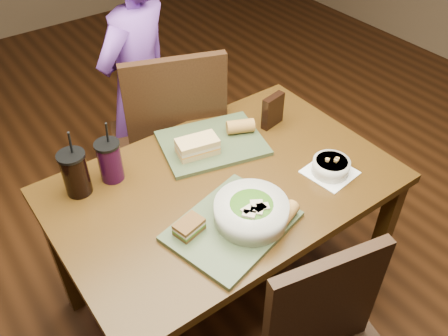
{
  "coord_description": "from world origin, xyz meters",
  "views": [
    {
      "loc": [
        -0.79,
        -1.09,
        1.99
      ],
      "look_at": [
        0.0,
        0.0,
        0.82
      ],
      "focal_mm": 38.0,
      "sensor_mm": 36.0,
      "label": 1
    }
  ],
  "objects": [
    {
      "name": "soup_bowl",
      "position": [
        0.37,
        -0.2,
        0.78
      ],
      "size": [
        0.2,
        0.2,
        0.07
      ],
      "color": "white",
      "rests_on": "dining_table"
    },
    {
      "name": "tray_far",
      "position": [
        0.1,
        0.22,
        0.76
      ],
      "size": [
        0.49,
        0.41,
        0.02
      ],
      "primitive_type": "cube",
      "rotation": [
        0.0,
        0.0,
        -0.25
      ],
      "color": "#38452A",
      "rests_on": "dining_table"
    },
    {
      "name": "chip_bag",
      "position": [
        0.4,
        0.18,
        0.82
      ],
      "size": [
        0.12,
        0.06,
        0.15
      ],
      "primitive_type": "cube",
      "rotation": [
        0.0,
        0.0,
        0.19
      ],
      "color": "black",
      "rests_on": "dining_table"
    },
    {
      "name": "sandwich_far",
      "position": [
        0.01,
        0.19,
        0.8
      ],
      "size": [
        0.18,
        0.12,
        0.07
      ],
      "color": "tan",
      "rests_on": "tray_far"
    },
    {
      "name": "cup_berry",
      "position": [
        -0.33,
        0.27,
        0.84
      ],
      "size": [
        0.1,
        0.1,
        0.26
      ],
      "color": "black",
      "rests_on": "dining_table"
    },
    {
      "name": "dining_table",
      "position": [
        0.0,
        0.0,
        0.66
      ],
      "size": [
        1.3,
        0.85,
        0.75
      ],
      "color": "#40280C",
      "rests_on": "ground"
    },
    {
      "name": "diner",
      "position": [
        0.1,
        0.89,
        0.7
      ],
      "size": [
        0.61,
        0.52,
        1.41
      ],
      "primitive_type": "imported",
      "rotation": [
        0.0,
        0.0,
        3.56
      ],
      "color": "purple",
      "rests_on": "ground"
    },
    {
      "name": "salad_bowl",
      "position": [
        -0.05,
        -0.23,
        0.81
      ],
      "size": [
        0.26,
        0.26,
        0.09
      ],
      "color": "silver",
      "rests_on": "tray_near"
    },
    {
      "name": "tray_near",
      "position": [
        -0.12,
        -0.21,
        0.76
      ],
      "size": [
        0.48,
        0.41,
        0.02
      ],
      "primitive_type": "cube",
      "rotation": [
        0.0,
        0.0,
        0.24
      ],
      "color": "#38452A",
      "rests_on": "dining_table"
    },
    {
      "name": "sandwich_near",
      "position": [
        -0.25,
        -0.15,
        0.79
      ],
      "size": [
        0.11,
        0.09,
        0.05
      ],
      "color": "#593819",
      "rests_on": "tray_near"
    },
    {
      "name": "ground",
      "position": [
        0.0,
        0.0,
        0.0
      ],
      "size": [
        6.0,
        6.0,
        0.0
      ],
      "primitive_type": "plane",
      "color": "#381C0B",
      "rests_on": "ground"
    },
    {
      "name": "chair_far",
      "position": [
        0.07,
        0.57,
        0.59
      ],
      "size": [
        0.59,
        0.6,
        1.06
      ],
      "color": "black",
      "rests_on": "ground"
    },
    {
      "name": "baguette_near",
      "position": [
        0.05,
        -0.3,
        0.79
      ],
      "size": [
        0.11,
        0.08,
        0.05
      ],
      "primitive_type": "cylinder",
      "rotation": [
        0.0,
        1.57,
        0.35
      ],
      "color": "#AD7533",
      "rests_on": "tray_near"
    },
    {
      "name": "baguette_far",
      "position": [
        0.23,
        0.2,
        0.8
      ],
      "size": [
        0.13,
        0.1,
        0.06
      ],
      "primitive_type": "cylinder",
      "rotation": [
        0.0,
        1.57,
        -0.42
      ],
      "color": "#AD7533",
      "rests_on": "tray_far"
    },
    {
      "name": "cup_cola",
      "position": [
        -0.47,
        0.28,
        0.84
      ],
      "size": [
        0.1,
        0.1,
        0.28
      ],
      "color": "black",
      "rests_on": "dining_table"
    }
  ]
}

